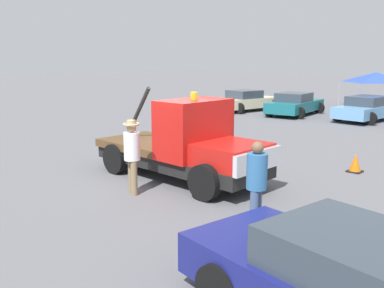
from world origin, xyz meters
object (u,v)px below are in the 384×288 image
at_px(tow_truck, 187,147).
at_px(parked_car_skyblue, 369,109).
at_px(canopy_tent_blue, 376,77).
at_px(parked_car_cream, 246,101).
at_px(traffic_cone, 355,164).
at_px(person_at_hood, 132,151).
at_px(parked_car_teal, 295,104).
at_px(person_near_truck, 257,180).

relative_size(tow_truck, parked_car_skyblue, 1.08).
height_order(parked_car_skyblue, canopy_tent_blue, canopy_tent_blue).
bearing_deg(parked_car_cream, traffic_cone, -122.75).
bearing_deg(person_at_hood, tow_truck, 16.19).
bearing_deg(parked_car_skyblue, parked_car_teal, 104.08).
bearing_deg(parked_car_teal, canopy_tent_blue, -23.45).
bearing_deg(person_near_truck, traffic_cone, -103.82).
distance_m(tow_truck, person_at_hood, 1.81).
bearing_deg(parked_car_skyblue, traffic_cone, -155.64).
height_order(tow_truck, person_at_hood, tow_truck).
xyz_separation_m(tow_truck, parked_car_teal, (-5.00, 14.53, -0.30)).
relative_size(person_near_truck, parked_car_teal, 0.38).
bearing_deg(canopy_tent_blue, parked_car_teal, -106.41).
relative_size(person_at_hood, parked_car_skyblue, 0.37).
distance_m(tow_truck, parked_car_skyblue, 15.21).
bearing_deg(person_near_truck, parked_car_skyblue, -93.53).
xyz_separation_m(person_near_truck, parked_car_cream, (-11.77, 15.92, -0.39)).
bearing_deg(parked_car_teal, tow_truck, -168.05).
relative_size(parked_car_skyblue, canopy_tent_blue, 1.39).
height_order(parked_car_teal, traffic_cone, parked_car_teal).
distance_m(parked_car_cream, traffic_cone, 15.27).
bearing_deg(person_near_truck, canopy_tent_blue, -92.58).
relative_size(parked_car_cream, traffic_cone, 8.52).
bearing_deg(parked_car_cream, parked_car_teal, -75.77).
relative_size(tow_truck, traffic_cone, 9.80).
relative_size(tow_truck, person_near_truck, 3.01).
bearing_deg(parked_car_cream, canopy_tent_blue, -27.23).
bearing_deg(canopy_tent_blue, traffic_cone, -71.27).
bearing_deg(parked_car_cream, person_at_hood, -143.87).
height_order(tow_truck, person_near_truck, tow_truck).
distance_m(person_near_truck, parked_car_teal, 18.29).
distance_m(parked_car_teal, canopy_tent_blue, 7.50).
bearing_deg(parked_car_cream, person_near_truck, -134.40).
height_order(tow_truck, canopy_tent_blue, tow_truck).
xyz_separation_m(person_near_truck, parked_car_teal, (-8.44, 16.22, -0.39)).
distance_m(parked_car_cream, parked_car_teal, 3.35).
relative_size(parked_car_teal, parked_car_skyblue, 0.96).
height_order(person_near_truck, person_at_hood, person_at_hood).
relative_size(tow_truck, parked_car_teal, 1.13).
relative_size(parked_car_cream, canopy_tent_blue, 1.31).
height_order(person_at_hood, parked_car_teal, person_at_hood).
relative_size(person_near_truck, canopy_tent_blue, 0.50).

